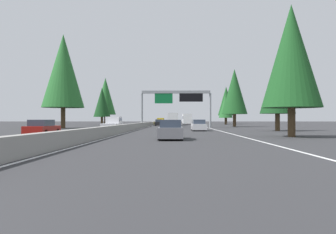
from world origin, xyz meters
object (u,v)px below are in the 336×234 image
object	(u,v)px
box_truck_near_center	(173,119)
conifer_left_near	(63,71)
minivan_far_center	(162,121)
oncoming_far	(42,128)
pickup_distant_a	(161,121)
conifer_left_mid	(102,102)
conifer_right_near	(277,83)
conifer_right_mid	(234,92)
bus_mid_right	(187,119)
conifer_right_far	(226,106)
oncoming_near	(113,124)
sign_gantry_overhead	(177,98)
conifer_right_distant	(226,101)
conifer_right_foreground	(291,56)
conifer_left_far	(105,96)
sedan_near_right	(199,126)
sedan_distant_b	(159,123)
sedan_far_right	(171,130)

from	to	relation	value
box_truck_near_center	conifer_left_near	size ratio (longest dim) A/B	0.54
minivan_far_center	oncoming_far	world-z (taller)	minivan_far_center
pickup_distant_a	conifer_left_mid	bearing A→B (deg)	111.70
conifer_right_near	conifer_right_mid	size ratio (longest dim) A/B	0.88
bus_mid_right	conifer_right_far	size ratio (longest dim) A/B	1.31
pickup_distant_a	oncoming_near	world-z (taller)	same
sign_gantry_overhead	conifer_right_distant	bearing A→B (deg)	-17.78
conifer_right_foreground	conifer_right_mid	distance (m)	37.81
conifer_right_mid	conifer_left_near	size ratio (longest dim) A/B	0.74
box_truck_near_center	conifer_left_far	bearing A→B (deg)	62.05
bus_mid_right	conifer_right_mid	distance (m)	34.22
sign_gantry_overhead	conifer_right_distant	xyz separation A→B (m)	(53.44, -17.14, 2.47)
conifer_right_near	conifer_left_mid	size ratio (longest dim) A/B	1.06
conifer_left_near	conifer_right_far	bearing A→B (deg)	-40.53
sedan_near_right	conifer_right_far	bearing A→B (deg)	-12.65
sedan_near_right	conifer_right_far	size ratio (longest dim) A/B	0.50
conifer_right_distant	conifer_left_far	distance (m)	44.26
oncoming_far	conifer_left_near	world-z (taller)	conifer_left_near
conifer_left_far	sign_gantry_overhead	bearing A→B (deg)	-145.73
pickup_distant_a	conifer_left_mid	size ratio (longest dim) A/B	0.58
sedan_distant_b	conifer_right_distant	world-z (taller)	conifer_right_distant
sedan_distant_b	oncoming_far	world-z (taller)	same
oncoming_near	conifer_right_foreground	xyz separation A→B (m)	(-15.63, -18.37, 6.01)
box_truck_near_center	oncoming_far	bearing A→B (deg)	166.47
sedan_far_right	oncoming_far	bearing A→B (deg)	67.92
conifer_left_near	conifer_right_distant	bearing A→B (deg)	-31.89
pickup_distant_a	oncoming_near	distance (m)	44.72
oncoming_near	conifer_right_distant	world-z (taller)	conifer_right_distant
sign_gantry_overhead	minivan_far_center	xyz separation A→B (m)	(43.71, 4.40, -4.35)
conifer_right_near	conifer_left_near	world-z (taller)	conifer_left_near
oncoming_far	box_truck_near_center	bearing A→B (deg)	166.47
box_truck_near_center	pickup_distant_a	xyz separation A→B (m)	(11.39, 3.46, -0.70)
minivan_far_center	conifer_right_distant	xyz separation A→B (m)	(9.73, -21.54, 6.82)
conifer_right_distant	bus_mid_right	bearing A→B (deg)	134.00
sedan_near_right	oncoming_far	xyz separation A→B (m)	(-13.47, 15.09, 0.00)
conifer_right_foreground	conifer_right_distant	xyz separation A→B (m)	(83.93, -7.48, 0.85)
conifer_right_far	conifer_left_far	xyz separation A→B (m)	(-6.01, 32.95, 2.35)
sedan_near_right	conifer_right_far	world-z (taller)	conifer_right_far
sedan_distant_b	oncoming_far	bearing A→B (deg)	169.95
conifer_right_foreground	conifer_right_near	xyz separation A→B (m)	(14.42, -3.30, -0.72)
minivan_far_center	conifer_right_foreground	xyz separation A→B (m)	(-74.21, -14.06, 5.97)
conifer_right_distant	conifer_left_mid	distance (m)	46.77
pickup_distant_a	conifer_right_foreground	xyz separation A→B (m)	(-60.14, -13.98, 6.01)
sedan_far_right	minivan_far_center	world-z (taller)	minivan_far_center
oncoming_near	conifer_right_distant	distance (m)	73.35
sedan_far_right	conifer_right_far	bearing A→B (deg)	-12.10
box_truck_near_center	oncoming_far	distance (m)	49.02
conifer_right_mid	box_truck_near_center	bearing A→B (deg)	48.67
box_truck_near_center	conifer_right_mid	distance (m)	17.52
box_truck_near_center	conifer_right_foreground	bearing A→B (deg)	-167.82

